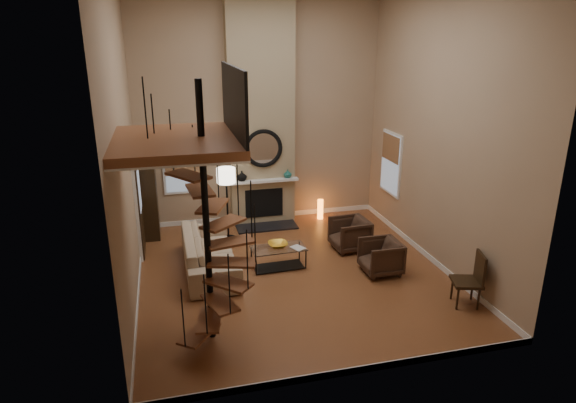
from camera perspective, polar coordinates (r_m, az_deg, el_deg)
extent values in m
cube|color=#995B31|center=(10.14, 0.56, -8.25)|extent=(6.00, 6.50, 0.01)
cube|color=tan|center=(12.34, -3.28, 10.11)|extent=(6.00, 0.02, 5.50)
cube|color=tan|center=(6.23, 8.21, 1.28)|extent=(6.00, 0.02, 5.50)
cube|color=tan|center=(8.96, -18.40, 5.88)|extent=(0.02, 6.50, 5.50)
cube|color=tan|center=(10.38, 16.99, 7.69)|extent=(0.02, 6.50, 5.50)
cube|color=white|center=(13.01, -3.05, -1.68)|extent=(6.00, 0.02, 0.12)
cube|color=white|center=(7.49, 7.18, -18.73)|extent=(6.00, 0.02, 0.12)
cube|color=white|center=(9.87, -16.73, -9.49)|extent=(0.02, 6.50, 0.12)
cube|color=white|center=(11.17, 15.64, -5.95)|extent=(0.02, 6.50, 0.12)
cube|color=#9D8966|center=(12.16, -3.10, 9.98)|extent=(1.60, 0.38, 5.50)
cube|color=black|center=(12.41, -2.45, -2.91)|extent=(1.50, 0.60, 0.04)
cube|color=black|center=(12.50, -2.75, -0.17)|extent=(0.95, 0.02, 0.72)
cube|color=white|center=(12.24, -2.72, 2.37)|extent=(1.70, 0.18, 0.06)
torus|color=black|center=(12.10, -2.83, 6.08)|extent=(0.94, 0.10, 0.94)
cylinder|color=white|center=(12.11, -2.84, 6.09)|extent=(0.80, 0.01, 0.80)
imported|color=black|center=(12.14, -5.31, 2.93)|extent=(0.24, 0.24, 0.25)
imported|color=#1A5E56|center=(12.37, -0.04, 3.21)|extent=(0.20, 0.20, 0.21)
cube|color=white|center=(12.34, -11.87, 4.29)|extent=(1.02, 0.04, 1.52)
cube|color=#8C9EB2|center=(12.32, -11.87, 4.26)|extent=(0.90, 0.01, 1.40)
cube|color=#A37349|center=(12.25, -11.93, 5.20)|extent=(0.90, 0.01, 0.98)
cube|color=white|center=(12.33, 11.73, 4.29)|extent=(0.04, 1.02, 1.52)
cube|color=#8C9EB2|center=(12.32, 11.62, 4.28)|extent=(0.01, 0.90, 1.40)
cube|color=#A37349|center=(12.23, 11.68, 6.03)|extent=(0.01, 0.90, 0.63)
cube|color=white|center=(11.14, -16.81, -0.66)|extent=(0.06, 1.05, 2.16)
cube|color=black|center=(11.14, -16.62, -0.76)|extent=(0.05, 0.90, 2.05)
cube|color=#8C9EB2|center=(11.01, -16.67, 1.33)|extent=(0.01, 0.60, 0.90)
cube|color=brown|center=(7.08, -12.72, 6.73)|extent=(1.70, 2.20, 0.12)
cube|color=white|center=(7.10, -12.68, 6.14)|extent=(1.70, 2.20, 0.03)
cube|color=black|center=(7.06, -6.25, 11.41)|extent=(0.04, 2.20, 0.94)
cylinder|color=black|center=(7.42, -9.39, -1.93)|extent=(0.10, 0.10, 4.02)
cube|color=brown|center=(7.95, -10.15, -14.67)|extent=(0.71, 0.78, 0.04)
cylinder|color=black|center=(7.45, -11.93, -12.98)|extent=(0.02, 0.02, 0.94)
cube|color=brown|center=(7.76, -9.02, -13.24)|extent=(0.46, 0.77, 0.04)
cylinder|color=black|center=(7.21, -9.44, -11.58)|extent=(0.02, 0.02, 0.94)
cube|color=brown|center=(7.64, -7.81, -11.41)|extent=(0.55, 0.79, 0.04)
cylinder|color=black|center=(7.13, -6.75, -9.41)|extent=(0.02, 0.02, 0.94)
cube|color=brown|center=(7.61, -6.86, -9.27)|extent=(0.75, 0.74, 0.04)
cylinder|color=black|center=(7.21, -4.69, -6.68)|extent=(0.02, 0.02, 0.94)
cube|color=brown|center=(7.64, -6.43, -6.96)|extent=(0.79, 0.53, 0.04)
cylinder|color=black|center=(7.40, -3.80, -3.76)|extent=(0.02, 0.02, 0.94)
cube|color=brown|center=(7.69, -6.64, -4.66)|extent=(0.77, 0.48, 0.04)
cylinder|color=black|center=(7.63, -4.23, -0.97)|extent=(0.02, 0.02, 0.94)
cube|color=brown|center=(7.73, -7.43, -2.49)|extent=(0.77, 0.72, 0.04)
cylinder|color=black|center=(7.82, -5.78, 1.49)|extent=(0.02, 0.02, 0.94)
cube|color=brown|center=(7.72, -8.64, -0.51)|extent=(0.58, 0.79, 0.04)
cylinder|color=black|center=(7.91, -8.08, 3.56)|extent=(0.02, 0.02, 0.94)
cube|color=brown|center=(7.65, -10.04, 1.28)|extent=(0.41, 0.75, 0.04)
cylinder|color=black|center=(7.87, -10.72, 5.29)|extent=(0.02, 0.02, 0.94)
cube|color=brown|center=(7.51, -11.36, 2.94)|extent=(0.68, 0.79, 0.04)
cylinder|color=black|center=(7.69, -13.22, 6.79)|extent=(0.02, 0.02, 0.94)
cube|color=brown|center=(7.32, -12.34, 4.57)|extent=(0.80, 0.64, 0.04)
cylinder|color=black|center=(7.39, -15.13, 8.22)|extent=(0.02, 0.02, 0.94)
cube|color=brown|center=(7.09, -12.77, 6.25)|extent=(0.72, 0.34, 0.04)
cylinder|color=black|center=(7.01, -16.02, 9.77)|extent=(0.02, 0.02, 0.94)
cube|color=black|center=(12.09, -15.75, 0.47)|extent=(0.42, 0.89, 1.98)
imported|color=tan|center=(10.26, -9.09, -5.68)|extent=(1.00, 2.52, 0.73)
imported|color=#3C271C|center=(11.20, 7.42, -3.69)|extent=(0.83, 0.81, 0.72)
imported|color=#3C271C|center=(10.20, 10.94, -6.19)|extent=(0.75, 0.73, 0.68)
cube|color=silver|center=(10.17, -1.11, -5.37)|extent=(1.13, 0.60, 0.02)
cube|color=black|center=(10.35, -1.09, -7.47)|extent=(1.03, 0.50, 0.01)
cylinder|color=black|center=(9.96, -3.66, -7.36)|extent=(0.03, 0.03, 0.41)
cylinder|color=black|center=(10.21, 2.06, -6.64)|extent=(0.03, 0.03, 0.41)
cylinder|color=black|center=(10.35, -4.22, -6.33)|extent=(0.03, 0.03, 0.41)
cylinder|color=black|center=(10.59, 1.31, -5.67)|extent=(0.03, 0.03, 0.41)
imported|color=gold|center=(10.20, -1.17, -4.97)|extent=(0.40, 0.40, 0.10)
imported|color=gray|center=(10.11, 1.03, -5.40)|extent=(0.32, 0.35, 0.03)
cylinder|color=black|center=(11.82, -6.82, -4.21)|extent=(0.38, 0.38, 0.03)
cylinder|color=black|center=(11.54, -6.96, -0.61)|extent=(0.04, 0.04, 1.66)
cylinder|color=#F2E5C6|center=(11.31, -7.11, 2.97)|extent=(0.43, 0.43, 0.34)
cylinder|color=orange|center=(12.94, 3.72, -0.92)|extent=(0.15, 0.15, 0.54)
cube|color=black|center=(9.41, 19.77, -8.69)|extent=(0.61, 0.61, 0.06)
cube|color=black|center=(9.36, 21.15, -7.23)|extent=(0.17, 0.46, 0.58)
cylinder|color=black|center=(9.31, 18.86, -10.49)|extent=(0.05, 0.05, 0.47)
cylinder|color=black|center=(9.42, 20.99, -10.39)|extent=(0.05, 0.05, 0.47)
cylinder|color=black|center=(9.61, 18.28, -9.45)|extent=(0.05, 0.05, 0.47)
cylinder|color=black|center=(9.72, 20.34, -9.38)|extent=(0.05, 0.05, 0.47)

